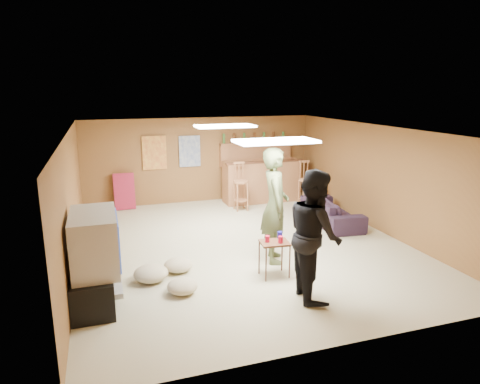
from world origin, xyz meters
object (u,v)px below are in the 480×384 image
object	(u,v)px
person_black	(315,234)
bar_counter	(262,181)
tray_table	(274,259)
tv_body	(94,241)
person_olive	(275,205)
sofa	(331,210)

from	to	relation	value
person_black	bar_counter	bearing A→B (deg)	-4.61
person_black	tray_table	bearing A→B (deg)	27.64
tv_body	person_olive	distance (m)	2.99
person_olive	person_black	size ratio (longest dim) A/B	1.06
person_olive	sofa	world-z (taller)	person_olive
sofa	tv_body	bearing A→B (deg)	120.27
person_black	tray_table	distance (m)	1.05
person_olive	tray_table	distance (m)	0.96
bar_counter	sofa	size ratio (longest dim) A/B	1.02
person_black	sofa	world-z (taller)	person_black
tray_table	person_olive	bearing A→B (deg)	67.57
tv_body	person_black	world-z (taller)	person_black
tv_body	sofa	world-z (taller)	tv_body
tv_body	bar_counter	xyz separation A→B (m)	(4.15, 4.45, -0.35)
sofa	person_black	bearing A→B (deg)	152.08
tv_body	person_black	xyz separation A→B (m)	(2.95, -0.76, 0.03)
person_olive	sofa	distance (m)	2.69
sofa	tray_table	distance (m)	3.19
bar_counter	tv_body	bearing A→B (deg)	-133.00
person_black	tray_table	size ratio (longest dim) A/B	3.23
sofa	tray_table	xyz separation A→B (m)	(-2.30, -2.21, 0.00)
person_black	tv_body	bearing A→B (deg)	83.85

